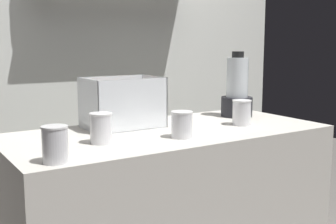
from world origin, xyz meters
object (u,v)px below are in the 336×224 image
juice_cup_carrot_left (101,129)px  juice_cup_pomegranate_right (242,114)px  juice_cup_mango_middle (182,126)px  carrot_display_bin (123,112)px  blender_pitcher (237,92)px  juice_cup_pomegranate_far_left (55,147)px

juice_cup_carrot_left → juice_cup_pomegranate_right: size_ratio=1.00×
juice_cup_carrot_left → juice_cup_mango_middle: juice_cup_carrot_left is taller
juice_cup_mango_middle → juice_cup_pomegranate_right: juice_cup_pomegranate_right is taller
carrot_display_bin → blender_pitcher: size_ratio=1.01×
blender_pitcher → juice_cup_carrot_left: 0.87m
juice_cup_pomegranate_right → juice_cup_mango_middle: bearing=-168.9°
juice_cup_carrot_left → juice_cup_mango_middle: (0.31, -0.08, -0.01)m
carrot_display_bin → juice_cup_mango_middle: bearing=-72.3°
juice_cup_carrot_left → juice_cup_mango_middle: size_ratio=1.09×
carrot_display_bin → blender_pitcher: 0.64m
juice_cup_pomegranate_right → carrot_display_bin: bearing=153.3°
juice_cup_pomegranate_far_left → juice_cup_carrot_left: size_ratio=1.03×
juice_cup_carrot_left → juice_cup_pomegranate_right: same height
carrot_display_bin → blender_pitcher: blender_pitcher is taller
carrot_display_bin → juice_cup_mango_middle: size_ratio=3.15×
carrot_display_bin → juice_cup_carrot_left: 0.32m
blender_pitcher → juice_cup_mango_middle: 0.60m
blender_pitcher → juice_cup_mango_middle: (-0.53, -0.28, -0.08)m
blender_pitcher → juice_cup_pomegranate_right: bearing=-125.9°
blender_pitcher → juice_cup_pomegranate_right: blender_pitcher is taller
carrot_display_bin → juice_cup_pomegranate_right: 0.55m
carrot_display_bin → juice_cup_carrot_left: bearing=-131.4°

